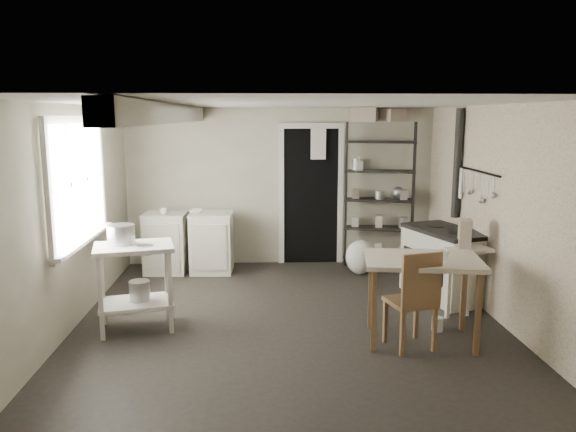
{
  "coord_description": "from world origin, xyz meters",
  "views": [
    {
      "loc": [
        -0.31,
        -5.72,
        2.17
      ],
      "look_at": [
        0.0,
        0.3,
        1.1
      ],
      "focal_mm": 35.0,
      "sensor_mm": 36.0,
      "label": 1
    }
  ],
  "objects_px": {
    "base_cabinets": "(189,240)",
    "flour_sack": "(360,257)",
    "chair": "(410,298)",
    "stockpot": "(121,239)",
    "stove": "(445,262)",
    "prep_table": "(136,291)",
    "work_table": "(421,303)",
    "shelf_rack": "(380,201)"
  },
  "relations": [
    {
      "from": "base_cabinets",
      "to": "flour_sack",
      "type": "bearing_deg",
      "value": -3.57
    },
    {
      "from": "base_cabinets",
      "to": "chair",
      "type": "height_order",
      "value": "chair"
    },
    {
      "from": "stockpot",
      "to": "base_cabinets",
      "type": "xyz_separation_m",
      "value": [
        0.41,
        2.1,
        -0.48
      ]
    },
    {
      "from": "base_cabinets",
      "to": "chair",
      "type": "bearing_deg",
      "value": -46.59
    },
    {
      "from": "stove",
      "to": "chair",
      "type": "height_order",
      "value": "chair"
    },
    {
      "from": "stove",
      "to": "flour_sack",
      "type": "height_order",
      "value": "stove"
    },
    {
      "from": "prep_table",
      "to": "stove",
      "type": "xyz_separation_m",
      "value": [
        3.51,
        0.85,
        0.04
      ]
    },
    {
      "from": "work_table",
      "to": "chair",
      "type": "distance_m",
      "value": 0.24
    },
    {
      "from": "chair",
      "to": "base_cabinets",
      "type": "bearing_deg",
      "value": 116.55
    },
    {
      "from": "stove",
      "to": "chair",
      "type": "relative_size",
      "value": 1.12
    },
    {
      "from": "shelf_rack",
      "to": "flour_sack",
      "type": "bearing_deg",
      "value": -112.18
    },
    {
      "from": "chair",
      "to": "flour_sack",
      "type": "distance_m",
      "value": 2.53
    },
    {
      "from": "prep_table",
      "to": "stockpot",
      "type": "bearing_deg",
      "value": 157.6
    },
    {
      "from": "work_table",
      "to": "chair",
      "type": "relative_size",
      "value": 1.14
    },
    {
      "from": "base_cabinets",
      "to": "stove",
      "type": "xyz_separation_m",
      "value": [
        3.23,
        -1.3,
        -0.02
      ]
    },
    {
      "from": "prep_table",
      "to": "stockpot",
      "type": "height_order",
      "value": "stockpot"
    },
    {
      "from": "base_cabinets",
      "to": "flour_sack",
      "type": "relative_size",
      "value": 2.64
    },
    {
      "from": "chair",
      "to": "flour_sack",
      "type": "xyz_separation_m",
      "value": [
        -0.02,
        2.52,
        -0.24
      ]
    },
    {
      "from": "shelf_rack",
      "to": "stove",
      "type": "xyz_separation_m",
      "value": [
        0.48,
        -1.56,
        -0.51
      ]
    },
    {
      "from": "prep_table",
      "to": "chair",
      "type": "distance_m",
      "value": 2.76
    },
    {
      "from": "flour_sack",
      "to": "stove",
      "type": "bearing_deg",
      "value": -51.65
    },
    {
      "from": "shelf_rack",
      "to": "stove",
      "type": "relative_size",
      "value": 1.95
    },
    {
      "from": "stockpot",
      "to": "base_cabinets",
      "type": "distance_m",
      "value": 2.2
    },
    {
      "from": "prep_table",
      "to": "stove",
      "type": "height_order",
      "value": "stove"
    },
    {
      "from": "stove",
      "to": "flour_sack",
      "type": "distance_m",
      "value": 1.36
    },
    {
      "from": "flour_sack",
      "to": "chair",
      "type": "bearing_deg",
      "value": -89.53
    },
    {
      "from": "stockpot",
      "to": "flour_sack",
      "type": "xyz_separation_m",
      "value": [
        2.81,
        1.86,
        -0.7
      ]
    },
    {
      "from": "prep_table",
      "to": "base_cabinets",
      "type": "height_order",
      "value": "base_cabinets"
    },
    {
      "from": "base_cabinets",
      "to": "stove",
      "type": "height_order",
      "value": "base_cabinets"
    },
    {
      "from": "shelf_rack",
      "to": "work_table",
      "type": "relative_size",
      "value": 1.92
    },
    {
      "from": "shelf_rack",
      "to": "prep_table",
      "type": "bearing_deg",
      "value": -128.26
    },
    {
      "from": "shelf_rack",
      "to": "flour_sack",
      "type": "distance_m",
      "value": 0.94
    },
    {
      "from": "prep_table",
      "to": "shelf_rack",
      "type": "height_order",
      "value": "shelf_rack"
    },
    {
      "from": "chair",
      "to": "stove",
      "type": "bearing_deg",
      "value": 46.34
    },
    {
      "from": "prep_table",
      "to": "chair",
      "type": "xyz_separation_m",
      "value": [
        2.69,
        -0.61,
        0.08
      ]
    },
    {
      "from": "work_table",
      "to": "flour_sack",
      "type": "relative_size",
      "value": 2.25
    },
    {
      "from": "base_cabinets",
      "to": "shelf_rack",
      "type": "height_order",
      "value": "shelf_rack"
    },
    {
      "from": "base_cabinets",
      "to": "work_table",
      "type": "height_order",
      "value": "base_cabinets"
    },
    {
      "from": "stove",
      "to": "flour_sack",
      "type": "bearing_deg",
      "value": 109.86
    },
    {
      "from": "chair",
      "to": "flour_sack",
      "type": "relative_size",
      "value": 1.98
    },
    {
      "from": "chair",
      "to": "shelf_rack",
      "type": "bearing_deg",
      "value": 69.08
    },
    {
      "from": "stove",
      "to": "chair",
      "type": "bearing_deg",
      "value": -137.61
    }
  ]
}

